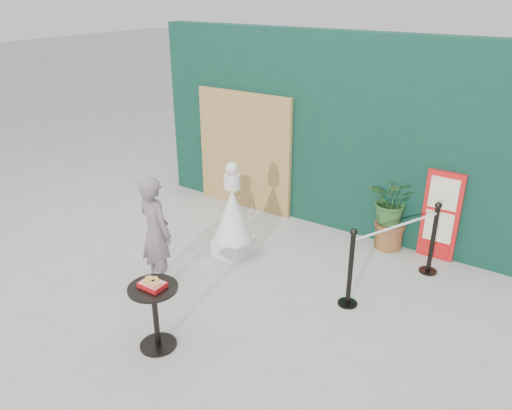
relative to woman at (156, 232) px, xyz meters
name	(u,v)px	position (x,y,z in m)	size (l,w,h in m)	color
ground	(200,317)	(0.92, -0.30, -0.73)	(60.00, 60.00, 0.00)	#ADAAA5
back_wall	(326,132)	(0.92, 2.85, 0.77)	(6.00, 0.30, 3.00)	#0A3024
bamboo_fence	(244,151)	(-0.48, 2.64, 0.27)	(1.80, 0.08, 2.00)	tan
woman	(156,232)	(0.00, 0.00, 0.00)	(0.54, 0.35, 1.47)	slate
menu_board	(441,216)	(2.82, 2.66, -0.08)	(0.50, 0.07, 1.30)	red
statue	(233,218)	(0.37, 1.13, -0.16)	(0.55, 0.55, 1.41)	white
cafe_table	(155,307)	(0.87, -0.94, -0.24)	(0.52, 0.52, 0.75)	black
food_basket	(153,284)	(0.87, -0.93, 0.05)	(0.26, 0.19, 0.11)	#B61316
planter	(392,207)	(2.15, 2.58, -0.09)	(0.66, 0.57, 1.12)	brown
stanchion_barrier	(394,254)	(2.56, 1.56, -0.24)	(0.84, 1.54, 1.03)	black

